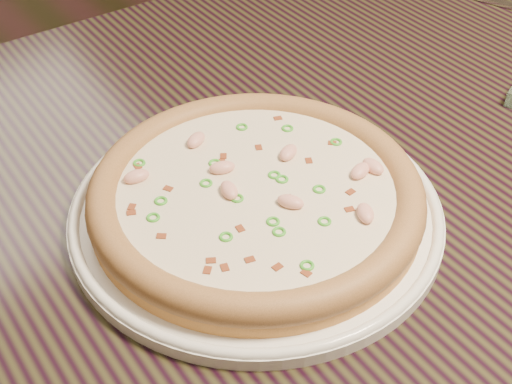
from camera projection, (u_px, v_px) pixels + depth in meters
ground at (156, 249)px, 1.68m from camera, size 9.00×9.00×0.00m
hero_table at (318, 216)px, 0.80m from camera, size 1.20×0.80×0.75m
plate at (256, 210)px, 0.65m from camera, size 0.34×0.34×0.02m
pizza at (256, 194)px, 0.63m from camera, size 0.30×0.30×0.03m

